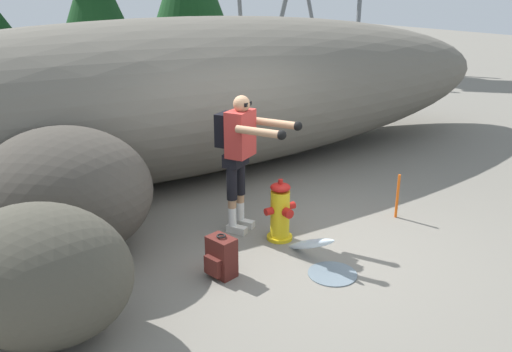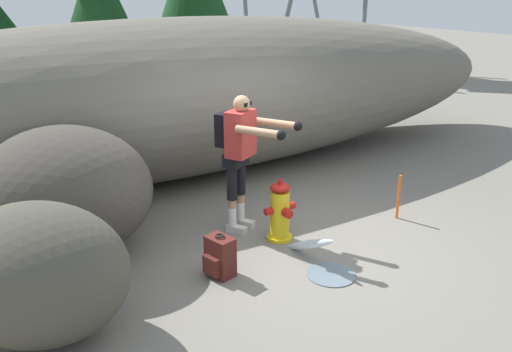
% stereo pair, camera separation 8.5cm
% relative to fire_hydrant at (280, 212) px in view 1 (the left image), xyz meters
% --- Properties ---
extents(ground_plane, '(56.00, 56.00, 0.04)m').
position_rel_fire_hydrant_xyz_m(ground_plane, '(0.12, -0.22, -0.37)').
color(ground_plane, slate).
extents(dirt_embankment, '(13.48, 3.20, 2.46)m').
position_rel_fire_hydrant_xyz_m(dirt_embankment, '(0.12, 2.96, 0.88)').
color(dirt_embankment, '#666056').
rests_on(dirt_embankment, ground_plane).
extents(fire_hydrant, '(0.41, 0.36, 0.77)m').
position_rel_fire_hydrant_xyz_m(fire_hydrant, '(0.00, 0.00, 0.00)').
color(fire_hydrant, gold).
rests_on(fire_hydrant, ground_plane).
extents(hydrant_water_jet, '(0.53, 1.12, 0.53)m').
position_rel_fire_hydrant_xyz_m(hydrant_water_jet, '(0.00, -0.69, -0.22)').
color(hydrant_water_jet, silver).
rests_on(hydrant_water_jet, ground_plane).
extents(utility_worker, '(0.83, 1.03, 1.72)m').
position_rel_fire_hydrant_xyz_m(utility_worker, '(-0.27, 0.47, 0.74)').
color(utility_worker, beige).
rests_on(utility_worker, ground_plane).
extents(spare_backpack, '(0.33, 0.34, 0.47)m').
position_rel_fire_hydrant_xyz_m(spare_backpack, '(-1.01, -0.38, -0.14)').
color(spare_backpack, '#511E19').
rests_on(spare_backpack, ground_plane).
extents(boulder_large, '(2.66, 2.65, 1.47)m').
position_rel_fire_hydrant_xyz_m(boulder_large, '(-2.22, 1.03, 0.38)').
color(boulder_large, '#443F37').
rests_on(boulder_large, ground_plane).
extents(boulder_mid, '(2.04, 2.00, 1.23)m').
position_rel_fire_hydrant_xyz_m(boulder_mid, '(-2.80, -0.49, 0.26)').
color(boulder_mid, '#49463B').
rests_on(boulder_mid, ground_plane).
extents(survey_stake, '(0.04, 0.04, 0.60)m').
position_rel_fire_hydrant_xyz_m(survey_stake, '(1.67, -0.29, -0.05)').
color(survey_stake, '#E55914').
rests_on(survey_stake, ground_plane).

